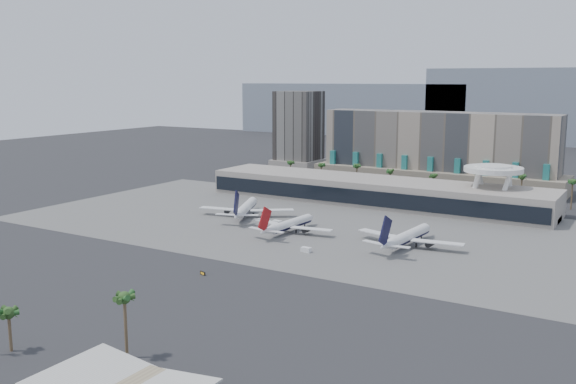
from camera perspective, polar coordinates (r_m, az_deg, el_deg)
The scene contains 16 objects.
ground at distance 223.05m, azimuth -3.75°, elevation -5.64°, with size 900.00×900.00×0.00m, color #232326.
apron_pad at distance 268.59m, azimuth 2.96°, elevation -2.92°, with size 260.00×130.00×0.06m, color #5B5B59.
mountain_ridge at distance 653.74m, azimuth 22.82°, elevation 6.60°, with size 680.00×60.00×70.00m.
hotel at distance 370.79m, azimuth 13.12°, elevation 3.06°, with size 140.00×30.00×42.00m.
office_tower at distance 436.27m, azimuth 0.96°, elevation 5.14°, with size 30.00×30.00×52.00m.
terminal at distance 315.83m, azimuth 7.67°, elevation 0.16°, with size 170.00×32.50×14.50m.
saucer_structure at distance 302.77m, azimuth 17.79°, elevation 1.63°, with size 26.00×26.00×21.89m.
palm_row at distance 344.98m, azimuth 11.08°, elevation 1.57°, with size 157.80×2.80×13.10m.
airliner_left at distance 283.43m, azimuth -3.80°, elevation -1.45°, with size 40.18×41.40×15.20m.
airliner_centre at distance 254.08m, azimuth 0.09°, elevation -2.89°, with size 37.02×38.19×13.18m.
airliner_right at distance 237.04m, azimuth 10.56°, elevation -3.92°, with size 41.39×42.72×14.74m.
service_vehicle_a at distance 267.87m, azimuth -0.97°, elevation -2.74°, with size 3.88×1.90×1.90m, color white.
service_vehicle_b at distance 226.34m, azimuth 1.62°, elevation -5.15°, with size 3.45×1.97×1.78m, color white.
taxiway_sign at distance 202.64m, azimuth -7.59°, elevation -7.17°, with size 2.40×0.99×1.09m.
near_palm_a at distance 157.79m, azimuth -23.56°, elevation -10.31°, with size 6.00×6.00×10.37m.
near_palm_b at distance 144.61m, azimuth -14.32°, elevation -9.66°, with size 6.00×6.00×15.12m.
Camera 1 is at (122.99, -176.07, 60.18)m, focal length 40.00 mm.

